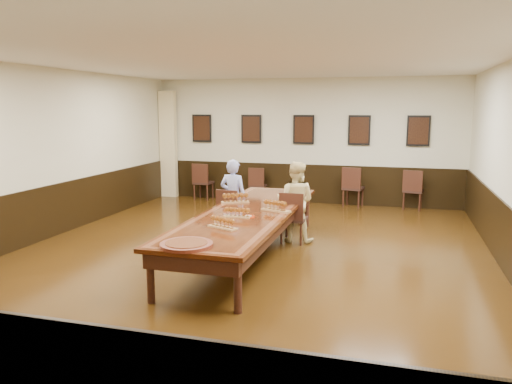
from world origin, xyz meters
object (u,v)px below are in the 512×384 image
(spare_chair_c, at_px, (353,187))
(spare_chair_d, at_px, (413,189))
(chair_man, at_px, (231,212))
(person_man, at_px, (233,197))
(conference_table, at_px, (248,220))
(carved_platter, at_px, (186,244))
(spare_chair_a, at_px, (203,181))
(chair_woman, at_px, (294,217))
(spare_chair_b, at_px, (258,184))
(person_woman, at_px, (295,202))

(spare_chair_c, height_order, spare_chair_d, spare_chair_c)
(chair_man, bearing_deg, spare_chair_c, -112.92)
(person_man, relative_size, conference_table, 0.30)
(person_man, height_order, carved_platter, person_man)
(spare_chair_a, relative_size, carved_platter, 1.25)
(chair_woman, distance_m, spare_chair_c, 3.78)
(conference_table, bearing_deg, spare_chair_d, 60.31)
(spare_chair_b, bearing_deg, chair_man, 96.93)
(spare_chair_c, distance_m, conference_table, 4.91)
(spare_chair_c, distance_m, carved_platter, 7.10)
(spare_chair_d, xyz_separation_m, person_man, (-3.42, -3.56, 0.25))
(person_man, relative_size, carved_platter, 1.88)
(spare_chair_d, distance_m, person_woman, 4.30)
(carved_platter, bearing_deg, person_woman, 78.21)
(conference_table, bearing_deg, chair_man, 120.55)
(chair_woman, height_order, spare_chair_c, spare_chair_c)
(spare_chair_d, bearing_deg, chair_woman, 68.60)
(person_man, xyz_separation_m, conference_table, (0.67, -1.26, -0.13))
(conference_table, bearing_deg, chair_woman, 60.91)
(spare_chair_b, xyz_separation_m, person_man, (0.50, -3.57, 0.29))
(chair_woman, relative_size, spare_chair_d, 0.98)
(chair_woman, relative_size, person_woman, 0.64)
(spare_chair_b, height_order, carved_platter, spare_chair_b)
(spare_chair_c, relative_size, conference_table, 0.20)
(spare_chair_d, distance_m, person_man, 4.95)
(spare_chair_a, relative_size, spare_chair_c, 0.97)
(spare_chair_c, relative_size, carved_platter, 1.28)
(spare_chair_a, distance_m, spare_chair_b, 1.50)
(person_woman, bearing_deg, chair_woman, 90.00)
(spare_chair_a, height_order, spare_chair_c, spare_chair_c)
(spare_chair_c, bearing_deg, chair_woman, 88.28)
(chair_woman, relative_size, carved_platter, 1.21)
(spare_chair_b, distance_m, spare_chair_c, 2.50)
(conference_table, bearing_deg, person_woman, 62.95)
(spare_chair_a, height_order, carved_platter, spare_chair_a)
(chair_man, relative_size, chair_woman, 0.98)
(chair_man, bearing_deg, person_woman, -175.30)
(person_man, bearing_deg, spare_chair_d, -127.46)
(spare_chair_c, relative_size, person_man, 0.68)
(chair_man, distance_m, carved_platter, 3.44)
(spare_chair_d, bearing_deg, person_woman, 67.98)
(chair_man, relative_size, spare_chair_b, 1.03)
(spare_chair_d, distance_m, carved_platter, 7.61)
(chair_man, xyz_separation_m, person_man, (0.01, 0.10, 0.28))
(spare_chair_a, bearing_deg, carved_platter, 112.26)
(chair_woman, bearing_deg, spare_chair_c, -98.77)
(spare_chair_c, height_order, person_man, person_man)
(person_woman, bearing_deg, spare_chair_d, -117.82)
(chair_man, height_order, spare_chair_a, spare_chair_a)
(spare_chair_a, bearing_deg, chair_woman, 133.59)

